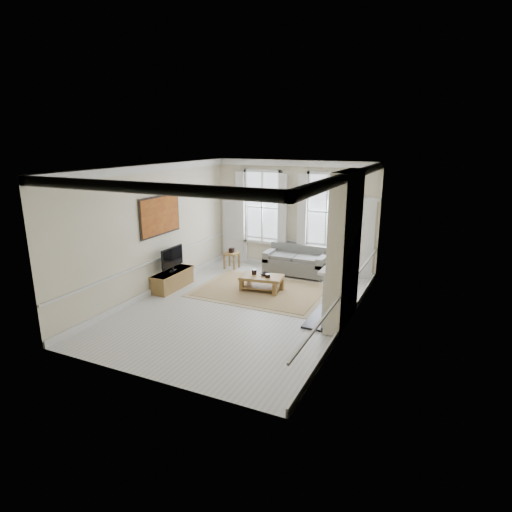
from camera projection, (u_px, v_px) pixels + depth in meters
The scene contains 23 objects.
floor at pixel (242, 307), 10.56m from camera, with size 7.20×7.20×0.00m, color #B7B5AD.
ceiling at pixel (241, 167), 9.65m from camera, with size 7.20×7.20×0.00m, color white.
back_wall at pixel (294, 216), 13.25m from camera, with size 5.20×5.20×0.00m, color beige.
left_wall at pixel (153, 230), 11.17m from camera, with size 7.20×7.20×0.00m, color beige.
right_wall at pixel (351, 252), 9.04m from camera, with size 7.20×7.20×0.00m, color beige.
window_left at pixel (262, 207), 13.58m from camera, with size 1.26×0.20×2.20m, color #B2BCC6, non-canonical shape.
window_right at pixel (327, 212), 12.72m from camera, with size 1.26×0.20×2.20m, color #B2BCC6, non-canonical shape.
door_left at pixel (235, 228), 14.20m from camera, with size 0.90×0.08×2.30m, color silver.
door_right at pixel (359, 240), 12.52m from camera, with size 0.90×0.08×2.30m, color silver.
painting at pixel (160, 215), 11.32m from camera, with size 0.05×1.66×1.06m, color #A8611C.
chimney_breast at pixel (345, 249), 9.29m from camera, with size 0.35×1.70×3.38m, color beige.
hearth at pixel (323, 317), 9.91m from camera, with size 0.55×1.50×0.05m, color black.
fireplace at pixel (332, 290), 9.64m from camera, with size 0.21×1.45×1.33m.
mirror at pixel (336, 233), 9.28m from camera, with size 0.06×1.26×1.06m, color gold.
sofa at pixel (297, 262), 13.05m from camera, with size 1.87×0.91×0.87m.
side_table at pixel (232, 256), 13.57m from camera, with size 0.48×0.48×0.52m.
rug at pixel (262, 290), 11.67m from camera, with size 3.50×2.60×0.02m, color olive.
coffee_table at pixel (262, 279), 11.58m from camera, with size 1.23×0.83×0.43m.
ceramic_pot_a at pixel (254, 272), 11.69m from camera, with size 0.13×0.13×0.13m, color black.
ceramic_pot_b at pixel (268, 276), 11.43m from camera, with size 0.13×0.13×0.10m, color black.
bowl at pixel (265, 274), 11.62m from camera, with size 0.24×0.24×0.06m, color black.
tv_stand at pixel (173, 280), 11.80m from camera, with size 0.45×1.40×0.50m, color brown.
tv at pixel (172, 257), 11.62m from camera, with size 0.08×0.90×0.68m.
Camera 1 is at (4.49, -8.76, 4.05)m, focal length 30.00 mm.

